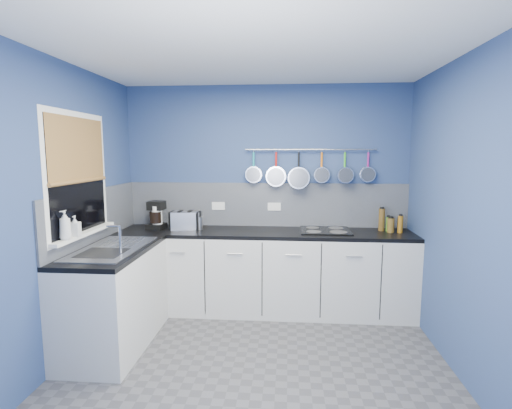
# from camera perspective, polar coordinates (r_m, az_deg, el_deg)

# --- Properties ---
(floor) EXTENTS (3.20, 3.00, 0.02)m
(floor) POSITION_cam_1_polar(r_m,az_deg,el_deg) (3.46, -0.21, -22.92)
(floor) COLOR #47474C
(floor) RESTS_ON ground
(ceiling) EXTENTS (3.20, 3.00, 0.02)m
(ceiling) POSITION_cam_1_polar(r_m,az_deg,el_deg) (3.08, -0.24, 21.92)
(ceiling) COLOR white
(ceiling) RESTS_ON ground
(wall_back) EXTENTS (3.20, 0.02, 2.50)m
(wall_back) POSITION_cam_1_polar(r_m,az_deg,el_deg) (4.52, 1.43, 1.27)
(wall_back) COLOR navy
(wall_back) RESTS_ON ground
(wall_front) EXTENTS (3.20, 0.02, 2.50)m
(wall_front) POSITION_cam_1_polar(r_m,az_deg,el_deg) (1.57, -5.09, -11.05)
(wall_front) COLOR navy
(wall_front) RESTS_ON ground
(wall_left) EXTENTS (0.02, 3.00, 2.50)m
(wall_left) POSITION_cam_1_polar(r_m,az_deg,el_deg) (3.54, -27.14, -1.33)
(wall_left) COLOR navy
(wall_left) RESTS_ON ground
(wall_right) EXTENTS (0.02, 3.00, 2.50)m
(wall_right) POSITION_cam_1_polar(r_m,az_deg,el_deg) (3.30, 28.85, -2.04)
(wall_right) COLOR navy
(wall_right) RESTS_ON ground
(backsplash_back) EXTENTS (3.20, 0.02, 0.50)m
(backsplash_back) POSITION_cam_1_polar(r_m,az_deg,el_deg) (4.51, 1.41, -0.02)
(backsplash_back) COLOR slate
(backsplash_back) RESTS_ON wall_back
(backsplash_left) EXTENTS (0.02, 1.80, 0.50)m
(backsplash_left) POSITION_cam_1_polar(r_m,az_deg,el_deg) (4.06, -22.35, -1.44)
(backsplash_left) COLOR slate
(backsplash_left) RESTS_ON wall_left
(cabinet_run_back) EXTENTS (3.20, 0.60, 0.86)m
(cabinet_run_back) POSITION_cam_1_polar(r_m,az_deg,el_deg) (4.38, 1.15, -9.90)
(cabinet_run_back) COLOR silver
(cabinet_run_back) RESTS_ON ground
(worktop_back) EXTENTS (3.20, 0.60, 0.04)m
(worktop_back) POSITION_cam_1_polar(r_m,az_deg,el_deg) (4.27, 1.17, -4.13)
(worktop_back) COLOR black
(worktop_back) RESTS_ON cabinet_run_back
(cabinet_run_left) EXTENTS (0.60, 1.20, 0.86)m
(cabinet_run_left) POSITION_cam_1_polar(r_m,az_deg,el_deg) (3.86, -19.95, -12.87)
(cabinet_run_left) COLOR silver
(cabinet_run_left) RESTS_ON ground
(worktop_left) EXTENTS (0.60, 1.20, 0.04)m
(worktop_left) POSITION_cam_1_polar(r_m,az_deg,el_deg) (3.73, -20.27, -6.36)
(worktop_left) COLOR black
(worktop_left) RESTS_ON cabinet_run_left
(window_frame) EXTENTS (0.01, 1.00, 1.10)m
(window_frame) POSITION_cam_1_polar(r_m,az_deg,el_deg) (3.75, -24.56, 3.89)
(window_frame) COLOR white
(window_frame) RESTS_ON wall_left
(window_glass) EXTENTS (0.01, 0.90, 1.00)m
(window_glass) POSITION_cam_1_polar(r_m,az_deg,el_deg) (3.75, -24.49, 3.89)
(window_glass) COLOR black
(window_glass) RESTS_ON wall_left
(bamboo_blind) EXTENTS (0.01, 0.90, 0.55)m
(bamboo_blind) POSITION_cam_1_polar(r_m,az_deg,el_deg) (3.74, -24.58, 7.33)
(bamboo_blind) COLOR olive
(bamboo_blind) RESTS_ON wall_left
(window_sill) EXTENTS (0.10, 0.98, 0.03)m
(window_sill) POSITION_cam_1_polar(r_m,az_deg,el_deg) (3.80, -23.80, -3.86)
(window_sill) COLOR white
(window_sill) RESTS_ON wall_left
(sink_unit) EXTENTS (0.50, 0.95, 0.01)m
(sink_unit) POSITION_cam_1_polar(r_m,az_deg,el_deg) (3.72, -20.29, -6.00)
(sink_unit) COLOR silver
(sink_unit) RESTS_ON worktop_left
(mixer_tap) EXTENTS (0.12, 0.08, 0.26)m
(mixer_tap) POSITION_cam_1_polar(r_m,az_deg,el_deg) (3.47, -19.23, -4.79)
(mixer_tap) COLOR silver
(mixer_tap) RESTS_ON worktop_left
(socket_left) EXTENTS (0.15, 0.01, 0.09)m
(socket_left) POSITION_cam_1_polar(r_m,az_deg,el_deg) (4.56, -5.52, -0.22)
(socket_left) COLOR white
(socket_left) RESTS_ON backsplash_back
(socket_right) EXTENTS (0.15, 0.01, 0.09)m
(socket_right) POSITION_cam_1_polar(r_m,az_deg,el_deg) (4.49, 2.67, -0.31)
(socket_right) COLOR white
(socket_right) RESTS_ON backsplash_back
(pot_rail) EXTENTS (1.45, 0.02, 0.02)m
(pot_rail) POSITION_cam_1_polar(r_m,az_deg,el_deg) (4.43, 7.94, 7.95)
(pot_rail) COLOR silver
(pot_rail) RESTS_ON wall_back
(soap_bottle_a) EXTENTS (0.11, 0.11, 0.24)m
(soap_bottle_a) POSITION_cam_1_polar(r_m,az_deg,el_deg) (3.50, -26.11, -2.71)
(soap_bottle_a) COLOR white
(soap_bottle_a) RESTS_ON window_sill
(soap_bottle_b) EXTENTS (0.09, 0.09, 0.17)m
(soap_bottle_b) POSITION_cam_1_polar(r_m,az_deg,el_deg) (3.63, -24.92, -2.84)
(soap_bottle_b) COLOR white
(soap_bottle_b) RESTS_ON window_sill
(paper_towel) EXTENTS (0.12, 0.12, 0.26)m
(paper_towel) POSITION_cam_1_polar(r_m,az_deg,el_deg) (4.48, -14.25, -1.84)
(paper_towel) COLOR white
(paper_towel) RESTS_ON worktop_back
(coffee_maker) EXTENTS (0.20, 0.22, 0.31)m
(coffee_maker) POSITION_cam_1_polar(r_m,az_deg,el_deg) (4.49, -14.36, -1.51)
(coffee_maker) COLOR black
(coffee_maker) RESTS_ON worktop_back
(toaster) EXTENTS (0.34, 0.23, 0.20)m
(toaster) POSITION_cam_1_polar(r_m,az_deg,el_deg) (4.41, -10.28, -2.30)
(toaster) COLOR silver
(toaster) RESTS_ON worktop_back
(canister) EXTENTS (0.10, 0.10, 0.14)m
(canister) POSITION_cam_1_polar(r_m,az_deg,el_deg) (4.39, -8.40, -2.70)
(canister) COLOR silver
(canister) RESTS_ON worktop_back
(hob) EXTENTS (0.54, 0.47, 0.01)m
(hob) POSITION_cam_1_polar(r_m,az_deg,el_deg) (4.33, 10.06, -3.74)
(hob) COLOR black
(hob) RESTS_ON worktop_back
(pan_0) EXTENTS (0.18, 0.06, 0.37)m
(pan_0) POSITION_cam_1_polar(r_m,az_deg,el_deg) (4.43, -0.36, 5.61)
(pan_0) COLOR silver
(pan_0) RESTS_ON pot_rail
(pan_1) EXTENTS (0.22, 0.07, 0.41)m
(pan_1) POSITION_cam_1_polar(r_m,az_deg,el_deg) (4.42, 2.94, 5.34)
(pan_1) COLOR silver
(pan_1) RESTS_ON pot_rail
(pan_2) EXTENTS (0.24, 0.12, 0.43)m
(pan_2) POSITION_cam_1_polar(r_m,az_deg,el_deg) (4.42, 6.24, 5.16)
(pan_2) COLOR silver
(pan_2) RESTS_ON pot_rail
(pan_3) EXTENTS (0.18, 0.09, 0.37)m
(pan_3) POSITION_cam_1_polar(r_m,az_deg,el_deg) (4.43, 9.55, 5.54)
(pan_3) COLOR silver
(pan_3) RESTS_ON pot_rail
(pan_4) EXTENTS (0.18, 0.13, 0.37)m
(pan_4) POSITION_cam_1_polar(r_m,az_deg,el_deg) (4.46, 12.82, 5.47)
(pan_4) COLOR silver
(pan_4) RESTS_ON pot_rail
(pan_5) EXTENTS (0.17, 0.05, 0.36)m
(pan_5) POSITION_cam_1_polar(r_m,az_deg,el_deg) (4.50, 16.04, 5.44)
(pan_5) COLOR silver
(pan_5) RESTS_ON pot_rail
(condiment_0) EXTENTS (0.05, 0.05, 0.15)m
(condiment_0) POSITION_cam_1_polar(r_m,az_deg,el_deg) (4.51, 20.23, -2.76)
(condiment_0) COLOR black
(condiment_0) RESTS_ON worktop_back
(condiment_1) EXTENTS (0.05, 0.05, 0.15)m
(condiment_1) POSITION_cam_1_polar(r_m,az_deg,el_deg) (4.48, 18.74, -2.73)
(condiment_1) COLOR #3F721E
(condiment_1) RESTS_ON worktop_back
(condiment_2) EXTENTS (0.07, 0.07, 0.24)m
(condiment_2) POSITION_cam_1_polar(r_m,az_deg,el_deg) (4.47, 17.87, -2.13)
(condiment_2) COLOR brown
(condiment_2) RESTS_ON worktop_back
(condiment_3) EXTENTS (0.05, 0.05, 0.18)m
(condiment_3) POSITION_cam_1_polar(r_m,az_deg,el_deg) (4.42, 20.31, -2.73)
(condiment_3) COLOR #8C5914
(condiment_3) RESTS_ON worktop_back
(condiment_4) EXTENTS (0.07, 0.07, 0.15)m
(condiment_4) POSITION_cam_1_polar(r_m,az_deg,el_deg) (4.42, 19.07, -2.89)
(condiment_4) COLOR brown
(condiment_4) RESTS_ON worktop_back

